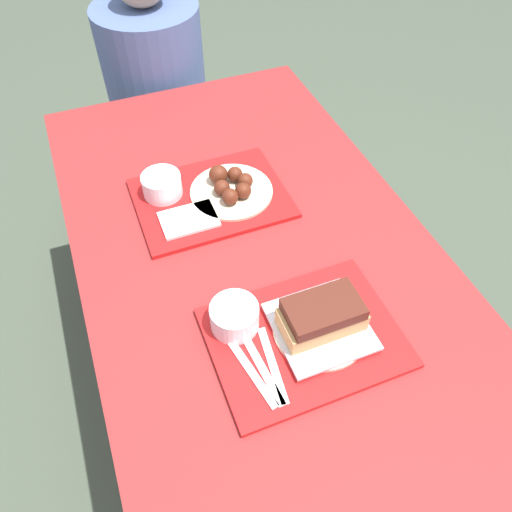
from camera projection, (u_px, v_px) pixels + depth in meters
ground_plane at (265, 412)px, 1.73m from camera, size 12.00×12.00×0.00m
picnic_table at (268, 298)px, 1.22m from camera, size 0.83×1.67×0.78m
picnic_bench_far at (170, 145)px, 2.07m from camera, size 0.79×0.28×0.47m
tray_near at (306, 337)px, 1.02m from camera, size 0.38×0.29×0.01m
tray_far at (211, 198)px, 1.29m from camera, size 0.38×0.29×0.01m
bowl_coleslaw_near at (234, 316)px, 1.01m from camera, size 0.10×0.10×0.06m
brisket_sandwich_plate at (321, 320)px, 1.00m from camera, size 0.20×0.20×0.09m
plastic_fork_near at (262, 368)px, 0.97m from camera, size 0.03×0.17×0.00m
plastic_knife_near at (273, 365)px, 0.97m from camera, size 0.03×0.17×0.00m
plastic_spoon_near at (252, 372)px, 0.96m from camera, size 0.05×0.17×0.00m
bowl_coleslaw_far at (162, 184)px, 1.27m from camera, size 0.10×0.10×0.06m
wings_plate_far at (231, 187)px, 1.29m from camera, size 0.21×0.21×0.06m
napkin_far at (189, 219)px, 1.23m from camera, size 0.14×0.10×0.01m
person_seated_across at (154, 68)px, 1.80m from camera, size 0.36×0.36×0.66m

